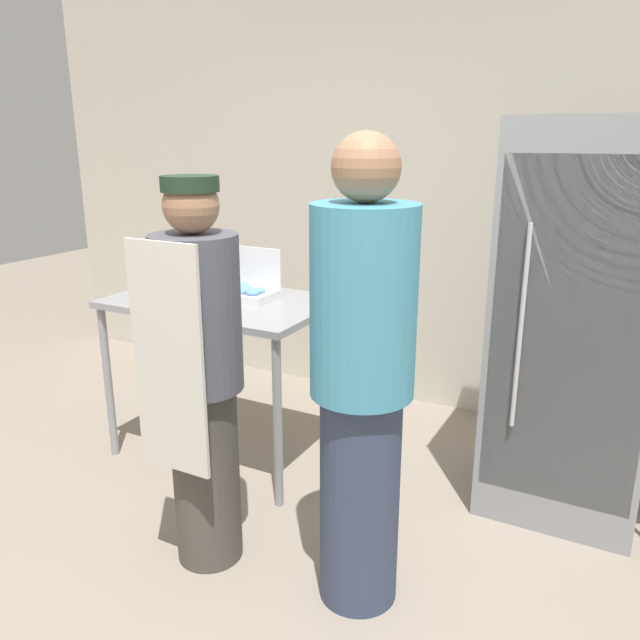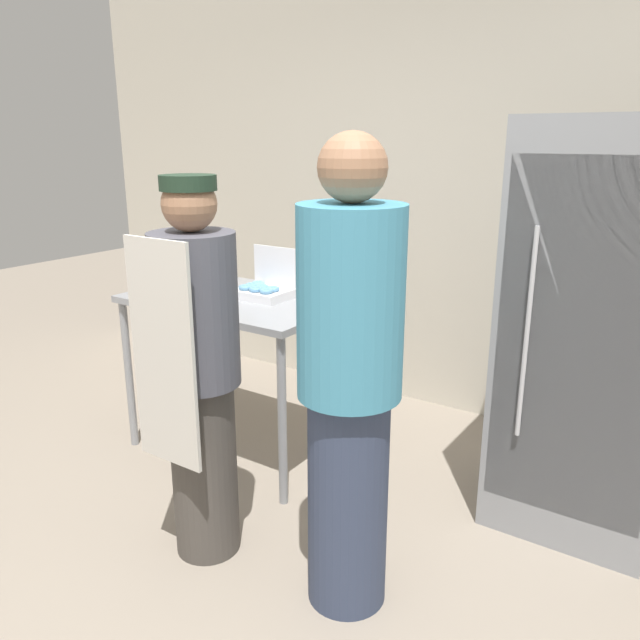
{
  "view_description": "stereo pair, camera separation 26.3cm",
  "coord_description": "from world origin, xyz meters",
  "px_view_note": "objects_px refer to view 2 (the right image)",
  "views": [
    {
      "loc": [
        1.16,
        -1.52,
        1.76
      ],
      "look_at": [
        -0.03,
        0.71,
        1.01
      ],
      "focal_mm": 35.0,
      "sensor_mm": 36.0,
      "label": 1
    },
    {
      "loc": [
        1.38,
        -1.39,
        1.76
      ],
      "look_at": [
        -0.03,
        0.71,
        1.01
      ],
      "focal_mm": 35.0,
      "sensor_mm": 36.0,
      "label": 2
    }
  ],
  "objects_px": {
    "donut_box": "(263,290)",
    "blender_pitcher": "(219,260)",
    "binder_stack": "(194,278)",
    "person_baker": "(198,370)",
    "refrigerator": "(592,333)",
    "person_customer": "(349,383)"
  },
  "relations": [
    {
      "from": "refrigerator",
      "to": "binder_stack",
      "type": "distance_m",
      "value": 2.1
    },
    {
      "from": "person_baker",
      "to": "refrigerator",
      "type": "bearing_deg",
      "value": 42.22
    },
    {
      "from": "donut_box",
      "to": "binder_stack",
      "type": "xyz_separation_m",
      "value": [
        -0.43,
        -0.09,
        0.03
      ]
    },
    {
      "from": "refrigerator",
      "to": "person_customer",
      "type": "distance_m",
      "value": 1.23
    },
    {
      "from": "refrigerator",
      "to": "person_customer",
      "type": "xyz_separation_m",
      "value": [
        -0.61,
        -1.07,
        -0.01
      ]
    },
    {
      "from": "blender_pitcher",
      "to": "person_baker",
      "type": "bearing_deg",
      "value": -51.13
    },
    {
      "from": "refrigerator",
      "to": "person_baker",
      "type": "height_order",
      "value": "refrigerator"
    },
    {
      "from": "refrigerator",
      "to": "person_baker",
      "type": "relative_size",
      "value": 1.14
    },
    {
      "from": "blender_pitcher",
      "to": "person_customer",
      "type": "height_order",
      "value": "person_customer"
    },
    {
      "from": "refrigerator",
      "to": "donut_box",
      "type": "relative_size",
      "value": 6.35
    },
    {
      "from": "blender_pitcher",
      "to": "person_customer",
      "type": "distance_m",
      "value": 1.8
    },
    {
      "from": "donut_box",
      "to": "binder_stack",
      "type": "height_order",
      "value": "donut_box"
    },
    {
      "from": "refrigerator",
      "to": "binder_stack",
      "type": "bearing_deg",
      "value": -169.31
    },
    {
      "from": "binder_stack",
      "to": "person_customer",
      "type": "height_order",
      "value": "person_customer"
    },
    {
      "from": "donut_box",
      "to": "refrigerator",
      "type": "bearing_deg",
      "value": 10.3
    },
    {
      "from": "donut_box",
      "to": "person_baker",
      "type": "height_order",
      "value": "person_baker"
    },
    {
      "from": "binder_stack",
      "to": "person_baker",
      "type": "xyz_separation_m",
      "value": [
        0.78,
        -0.77,
        -0.14
      ]
    },
    {
      "from": "blender_pitcher",
      "to": "person_customer",
      "type": "relative_size",
      "value": 0.16
    },
    {
      "from": "donut_box",
      "to": "blender_pitcher",
      "type": "height_order",
      "value": "blender_pitcher"
    },
    {
      "from": "donut_box",
      "to": "blender_pitcher",
      "type": "xyz_separation_m",
      "value": [
        -0.49,
        0.19,
        0.08
      ]
    },
    {
      "from": "blender_pitcher",
      "to": "binder_stack",
      "type": "distance_m",
      "value": 0.29
    },
    {
      "from": "blender_pitcher",
      "to": "person_baker",
      "type": "distance_m",
      "value": 1.36
    }
  ]
}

